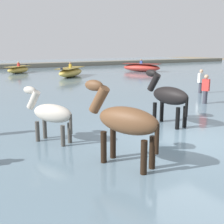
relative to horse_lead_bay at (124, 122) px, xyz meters
name	(u,v)px	position (x,y,z in m)	size (l,w,h in m)	color
ground_plane	(191,149)	(2.66, 0.52, -1.26)	(120.00, 120.00, 0.00)	#84755B
water_surface	(63,95)	(2.66, 10.52, -1.11)	(90.00, 90.00, 0.28)	slate
horse_lead_bay	(124,122)	(0.00, 0.00, 0.00)	(1.08, 1.92, 2.12)	brown
horse_trailing_black	(168,97)	(3.12, 2.11, -0.02)	(0.65, 1.92, 2.08)	black
horse_flank_pinto	(51,115)	(-0.86, 2.36, -0.20)	(1.10, 1.55, 1.79)	beige
boat_mid_channel	(141,67)	(15.43, 20.20, -0.55)	(3.43, 4.27, 1.33)	#BC382D
boat_far_inshore	(18,70)	(3.53, 24.97, -0.62)	(3.15, 3.06, 1.17)	gold
boat_distant_west	(71,72)	(6.68, 18.88, -0.57)	(3.92, 3.95, 1.28)	gold
person_spectator_far	(201,83)	(9.37, 6.38, -0.39)	(0.34, 0.24, 1.63)	#383842
person_wading_mid	(205,91)	(7.13, 4.05, -0.39)	(0.31, 0.37, 1.63)	#383842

